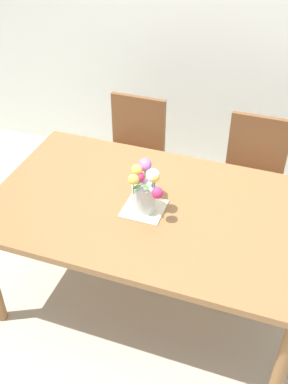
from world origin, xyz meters
name	(u,v)px	position (x,y,z in m)	size (l,w,h in m)	color
ground_plane	(151,296)	(0.00, 0.00, 0.00)	(12.00, 12.00, 0.00)	#B7AD99
back_wall	(223,8)	(0.00, 1.60, 1.40)	(7.00, 0.10, 2.80)	silver
dining_table	(152,216)	(0.00, 0.00, 0.69)	(1.82, 1.10, 0.77)	olive
chair_left	(134,148)	(-0.45, 0.89, 0.52)	(0.42, 0.42, 0.90)	brown
chair_right	(253,171)	(0.45, 0.89, 0.52)	(0.42, 0.42, 0.90)	brown
placemat	(144,209)	(-0.04, -0.04, 0.77)	(0.22, 0.22, 0.01)	beige
flower_vase	(145,188)	(-0.03, -0.04, 0.91)	(0.21, 0.25, 0.27)	silver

